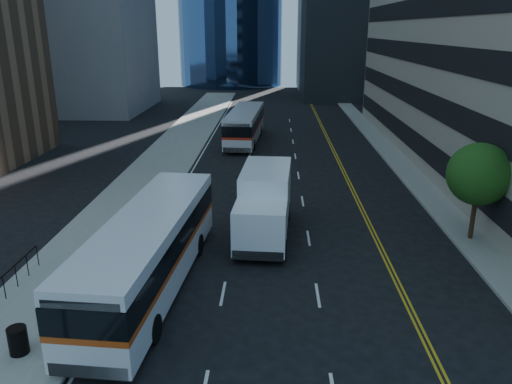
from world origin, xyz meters
TOP-DOWN VIEW (x-y plane):
  - ground at (0.00, 0.00)m, footprint 160.00×160.00m
  - sidewalk_west at (-10.50, 25.00)m, footprint 5.00×90.00m
  - sidewalk_east at (9.00, 25.00)m, footprint 2.00×90.00m
  - street_tree at (9.00, 8.00)m, footprint 3.20×3.20m
  - bus_front at (-6.60, 2.42)m, footprint 3.74×13.02m
  - bus_rear at (-4.24, 31.79)m, footprint 3.40×12.28m
  - box_truck at (-1.87, 8.29)m, footprint 2.98×7.50m
  - trash_can at (-9.99, -2.49)m, footprint 0.70×0.70m

SIDE VIEW (x-z plane):
  - ground at x=0.00m, z-range 0.00..0.00m
  - sidewalk_west at x=-10.50m, z-range 0.00..0.15m
  - sidewalk_east at x=9.00m, z-range 0.00..0.15m
  - trash_can at x=-9.99m, z-range 0.15..1.12m
  - bus_rear at x=-4.24m, z-range 0.14..3.27m
  - bus_front at x=-6.60m, z-range 0.15..3.47m
  - box_truck at x=-1.87m, z-range 0.10..3.62m
  - street_tree at x=9.00m, z-range 1.09..6.19m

